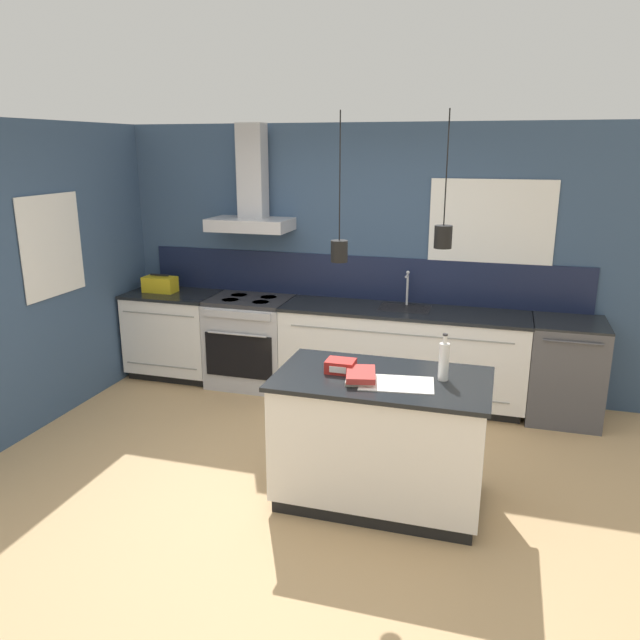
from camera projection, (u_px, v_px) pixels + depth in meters
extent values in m
plane|color=tan|center=(294.00, 477.00, 4.66)|extent=(16.00, 16.00, 0.00)
cube|color=#354C6B|center=(358.00, 259.00, 6.18)|extent=(5.60, 0.06, 2.60)
cube|color=#141C38|center=(357.00, 277.00, 6.19)|extent=(4.42, 0.02, 0.43)
cube|color=white|center=(491.00, 233.00, 5.72)|extent=(1.12, 0.01, 0.96)
cube|color=black|center=(491.00, 232.00, 5.72)|extent=(1.04, 0.01, 0.88)
cube|color=#B5B5BA|center=(250.00, 224.00, 6.13)|extent=(0.80, 0.46, 0.12)
cube|color=#B5B5BA|center=(252.00, 171.00, 6.08)|extent=(0.26, 0.20, 0.90)
cylinder|color=black|center=(340.00, 177.00, 3.90)|extent=(0.01, 0.01, 0.80)
cylinder|color=black|center=(339.00, 251.00, 4.03)|extent=(0.11, 0.11, 0.14)
sphere|color=#F9D18C|center=(339.00, 251.00, 4.03)|extent=(0.06, 0.06, 0.06)
cylinder|color=black|center=(447.00, 168.00, 3.72)|extent=(0.01, 0.01, 0.68)
cylinder|color=black|center=(443.00, 237.00, 3.83)|extent=(0.11, 0.11, 0.14)
sphere|color=#F9D18C|center=(443.00, 237.00, 3.83)|extent=(0.06, 0.06, 0.06)
cube|color=#354C6B|center=(63.00, 271.00, 5.62)|extent=(0.06, 3.80, 2.60)
cube|color=white|center=(52.00, 246.00, 5.40)|extent=(0.01, 0.76, 0.88)
cube|color=black|center=(51.00, 246.00, 5.40)|extent=(0.01, 0.68, 0.80)
cube|color=black|center=(179.00, 370.00, 6.76)|extent=(0.88, 0.56, 0.09)
cube|color=white|center=(175.00, 332.00, 6.61)|extent=(0.91, 0.62, 0.79)
cube|color=gray|center=(158.00, 314.00, 6.25)|extent=(0.80, 0.01, 0.01)
cube|color=gray|center=(161.00, 366.00, 6.39)|extent=(0.80, 0.01, 0.01)
cube|color=black|center=(173.00, 294.00, 6.50)|extent=(0.94, 0.64, 0.03)
cube|color=black|center=(401.00, 394.00, 6.09)|extent=(2.23, 0.56, 0.09)
cube|color=white|center=(402.00, 352.00, 5.95)|extent=(2.29, 0.62, 0.79)
cube|color=gray|center=(397.00, 334.00, 5.58)|extent=(2.02, 0.01, 0.01)
cube|color=gray|center=(395.00, 391.00, 5.73)|extent=(2.02, 0.01, 0.01)
cube|color=black|center=(404.00, 311.00, 5.84)|extent=(2.32, 0.64, 0.03)
cube|color=#262628|center=(405.00, 309.00, 5.88)|extent=(0.48, 0.34, 0.01)
cylinder|color=#B5B5BA|center=(407.00, 289.00, 5.96)|extent=(0.02, 0.02, 0.32)
sphere|color=#B5B5BA|center=(408.00, 272.00, 5.91)|extent=(0.03, 0.03, 0.03)
cylinder|color=#B5B5BA|center=(407.00, 276.00, 5.86)|extent=(0.02, 0.12, 0.02)
cube|color=#B5B5BA|center=(251.00, 343.00, 6.39)|extent=(0.81, 0.62, 0.87)
cube|color=black|center=(238.00, 356.00, 6.10)|extent=(0.70, 0.02, 0.44)
cylinder|color=#B5B5BA|center=(237.00, 334.00, 6.02)|extent=(0.61, 0.02, 0.02)
cube|color=#B5B5BA|center=(237.00, 315.00, 5.99)|extent=(0.70, 0.02, 0.07)
cube|color=#2D2D30|center=(250.00, 300.00, 6.26)|extent=(0.81, 0.60, 0.04)
cylinder|color=black|center=(239.00, 295.00, 6.40)|extent=(0.17, 0.17, 0.00)
cylinder|color=black|center=(268.00, 297.00, 6.31)|extent=(0.17, 0.17, 0.00)
cylinder|color=black|center=(230.00, 300.00, 6.20)|extent=(0.17, 0.17, 0.00)
cylinder|color=black|center=(261.00, 302.00, 6.11)|extent=(0.17, 0.17, 0.00)
cube|color=#4C4C51|center=(565.00, 372.00, 5.56)|extent=(0.63, 0.62, 0.89)
cube|color=black|center=(571.00, 323.00, 5.43)|extent=(0.63, 0.62, 0.02)
cylinder|color=#4C4C51|center=(573.00, 342.00, 5.15)|extent=(0.47, 0.02, 0.02)
cube|color=black|center=(379.00, 492.00, 4.37)|extent=(1.32, 0.75, 0.09)
cube|color=white|center=(381.00, 435.00, 4.25)|extent=(1.38, 0.78, 0.79)
cube|color=black|center=(382.00, 379.00, 4.14)|extent=(1.43, 0.83, 0.03)
cylinder|color=silver|center=(444.00, 362.00, 4.05)|extent=(0.07, 0.07, 0.25)
cylinder|color=silver|center=(445.00, 339.00, 4.01)|extent=(0.03, 0.03, 0.06)
cylinder|color=#262628|center=(445.00, 335.00, 4.00)|extent=(0.03, 0.03, 0.01)
cube|color=beige|center=(360.00, 378.00, 4.07)|extent=(0.21, 0.27, 0.03)
cube|color=#B2332D|center=(361.00, 374.00, 4.05)|extent=(0.24, 0.32, 0.04)
cube|color=red|center=(341.00, 366.00, 4.21)|extent=(0.19, 0.15, 0.08)
cube|color=white|center=(338.00, 370.00, 4.14)|extent=(0.12, 0.01, 0.04)
cube|color=silver|center=(396.00, 384.00, 4.01)|extent=(0.51, 0.36, 0.01)
cube|color=gold|center=(160.00, 284.00, 6.51)|extent=(0.34, 0.18, 0.16)
cylinder|color=black|center=(159.00, 275.00, 6.48)|extent=(0.20, 0.02, 0.02)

